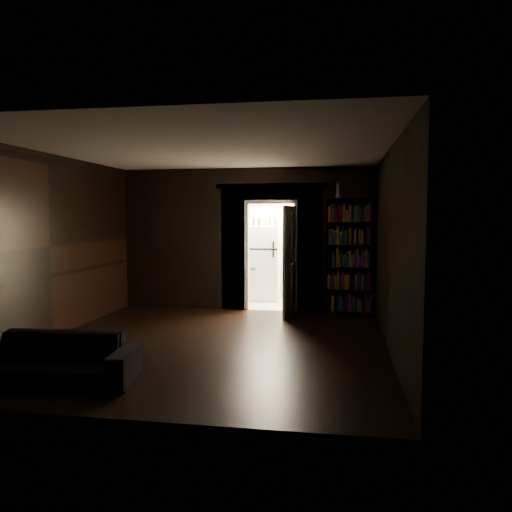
{
  "coord_description": "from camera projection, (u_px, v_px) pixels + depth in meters",
  "views": [
    {
      "loc": [
        1.81,
        -6.92,
        1.85
      ],
      "look_at": [
        0.51,
        0.9,
        1.22
      ],
      "focal_mm": 35.0,
      "sensor_mm": 36.0,
      "label": 1
    }
  ],
  "objects": [
    {
      "name": "ground",
      "position": [
        211.0,
        344.0,
        7.24
      ],
      "size": [
        5.5,
        5.5,
        0.0
      ],
      "primitive_type": "plane",
      "color": "black",
      "rests_on": "ground"
    },
    {
      "name": "room_walls",
      "position": [
        226.0,
        227.0,
        8.16
      ],
      "size": [
        5.02,
        5.61,
        2.84
      ],
      "color": "black",
      "rests_on": "ground"
    },
    {
      "name": "kitchen_alcove",
      "position": [
        278.0,
        246.0,
        10.87
      ],
      "size": [
        2.2,
        1.8,
        2.6
      ],
      "color": "#B9B1A1",
      "rests_on": "ground"
    },
    {
      "name": "sofa",
      "position": [
        54.0,
        351.0,
        5.57
      ],
      "size": [
        1.89,
        0.95,
        0.7
      ],
      "primitive_type": "imported",
      "rotation": [
        0.0,
        0.0,
        0.09
      ],
      "color": "black",
      "rests_on": "ground"
    },
    {
      "name": "bookshelf",
      "position": [
        349.0,
        257.0,
        9.34
      ],
      "size": [
        0.92,
        0.38,
        2.2
      ],
      "primitive_type": "cube",
      "rotation": [
        0.0,
        0.0,
        0.07
      ],
      "color": "black",
      "rests_on": "ground"
    },
    {
      "name": "refrigerator",
      "position": [
        263.0,
        263.0,
        11.12
      ],
      "size": [
        0.92,
        0.89,
        1.65
      ],
      "primitive_type": "cube",
      "rotation": [
        0.0,
        0.0,
        0.34
      ],
      "color": "white",
      "rests_on": "ground"
    },
    {
      "name": "door",
      "position": [
        289.0,
        261.0,
        9.28
      ],
      "size": [
        0.17,
        0.85,
        2.05
      ],
      "primitive_type": "cube",
      "rotation": [
        0.0,
        0.0,
        1.42
      ],
      "color": "white",
      "rests_on": "ground"
    },
    {
      "name": "figurine",
      "position": [
        338.0,
        189.0,
        9.3
      ],
      "size": [
        0.11,
        0.11,
        0.31
      ],
      "primitive_type": "cube",
      "rotation": [
        0.0,
        0.0,
        0.05
      ],
      "color": "silver",
      "rests_on": "bookshelf"
    },
    {
      "name": "bottles",
      "position": [
        265.0,
        220.0,
        10.97
      ],
      "size": [
        0.6,
        0.18,
        0.24
      ],
      "primitive_type": "cube",
      "rotation": [
        0.0,
        0.0,
        -0.18
      ],
      "color": "black",
      "rests_on": "refrigerator"
    }
  ]
}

